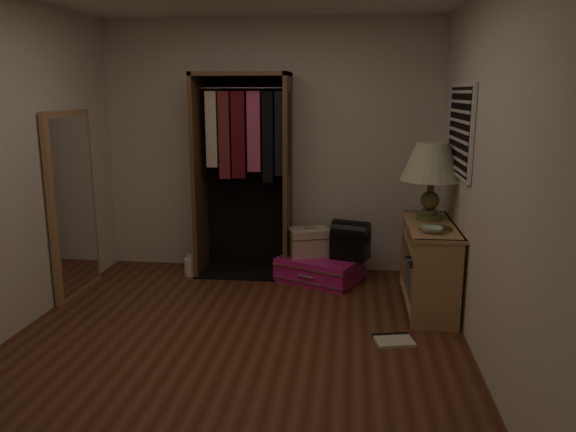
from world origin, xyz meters
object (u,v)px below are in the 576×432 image
Objects in this scene: floor_mirror at (73,204)px; white_jug at (191,266)px; pink_suitcase at (320,269)px; console_bookshelf at (428,262)px; train_case at (309,242)px; table_lamp at (432,163)px; black_bag at (350,239)px; open_wardrobe at (246,157)px.

floor_mirror is 1.33m from white_jug.
white_jug is at bearing -155.96° from pink_suitcase.
console_bookshelf is 2.33× the size of train_case.
floor_mirror is at bearing -176.59° from table_lamp.
black_bag is at bearing 149.96° from table_lamp.
white_jug is at bearing 170.10° from table_lamp.
table_lamp is (1.77, -0.58, 0.03)m from open_wardrobe.
console_bookshelf is 0.87m from table_lamp.
pink_suitcase is 4.23× the size of white_jug.
console_bookshelf is at bearing -13.46° from white_jug.
table_lamp reaches higher than console_bookshelf.
open_wardrobe is 2.93× the size of table_lamp.
pink_suitcase is (-0.99, 0.55, -0.27)m from console_bookshelf.
floor_mirror is 2.28m from train_case.
train_case is 0.43m from black_bag.
train_case is (-0.12, 0.07, 0.26)m from pink_suitcase.
open_wardrobe is 1.71m from floor_mirror.
open_wardrobe is at bearing 17.01° from white_jug.
console_bookshelf is 3.27m from floor_mirror.
table_lamp is 3.11× the size of white_jug.
train_case is (0.66, -0.11, -0.84)m from open_wardrobe.
train_case is at bearing 150.71° from console_bookshelf.
pink_suitcase is at bearing -51.21° from train_case.
floor_mirror is at bearing -149.00° from black_bag.
console_bookshelf is at bearing -22.52° from open_wardrobe.
console_bookshelf is 0.88m from black_bag.
open_wardrobe is 1.21× the size of floor_mirror.
open_wardrobe reaches higher than white_jug.
table_lamp reaches higher than white_jug.
floor_mirror reaches higher than black_bag.
black_bag is at bearing -0.22° from white_jug.
console_bookshelf is at bearing -91.70° from table_lamp.
floor_mirror reaches higher than table_lamp.
table_lamp is (0.99, -0.40, 1.13)m from pink_suitcase.
open_wardrobe is at bearing -168.78° from pink_suitcase.
table_lamp reaches higher than train_case.
train_case is (2.13, 0.66, -0.47)m from floor_mirror.
console_bookshelf is 2.08m from open_wardrobe.
black_bag is at bearing 13.11° from floor_mirror.
table_lamp is (1.11, -0.47, 0.87)m from train_case.
train_case reaches higher than pink_suitcase.
table_lamp is at bearing -43.26° from train_case.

